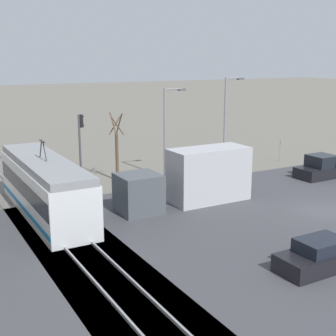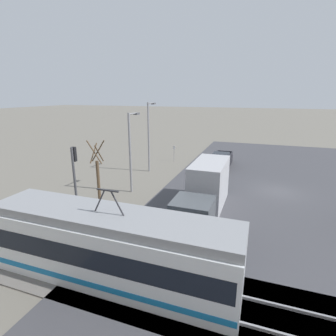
{
  "view_description": "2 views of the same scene",
  "coord_description": "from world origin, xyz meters",
  "px_view_note": "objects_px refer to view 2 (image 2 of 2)",
  "views": [
    {
      "loc": [
        -19.66,
        22.28,
        9.42
      ],
      "look_at": [
        8.92,
        6.2,
        1.74
      ],
      "focal_mm": 50.0,
      "sensor_mm": 36.0,
      "label": 1
    },
    {
      "loc": [
        1.86,
        24.67,
        8.72
      ],
      "look_at": [
        9.1,
        4.42,
        2.64
      ],
      "focal_mm": 28.0,
      "sensor_mm": 36.0,
      "label": 2
    }
  ],
  "objects_px": {
    "light_rail_tram": "(111,247)",
    "traffic_light_pole": "(75,176)",
    "street_lamp_near_crossing": "(149,132)",
    "street_tree": "(98,177)",
    "no_parking_sign": "(174,152)",
    "pickup_truck": "(221,161)",
    "box_truck": "(206,191)",
    "street_lamp_mid_block": "(131,147)"
  },
  "relations": [
    {
      "from": "light_rail_tram",
      "to": "no_parking_sign",
      "type": "bearing_deg",
      "value": -78.76
    },
    {
      "from": "pickup_truck",
      "to": "street_lamp_near_crossing",
      "type": "relative_size",
      "value": 0.73
    },
    {
      "from": "light_rail_tram",
      "to": "street_lamp_mid_block",
      "type": "height_order",
      "value": "street_lamp_mid_block"
    },
    {
      "from": "pickup_truck",
      "to": "street_tree",
      "type": "distance_m",
      "value": 17.04
    },
    {
      "from": "light_rail_tram",
      "to": "street_lamp_mid_block",
      "type": "relative_size",
      "value": 1.69
    },
    {
      "from": "pickup_truck",
      "to": "street_lamp_mid_block",
      "type": "height_order",
      "value": "street_lamp_mid_block"
    },
    {
      "from": "traffic_light_pole",
      "to": "street_lamp_near_crossing",
      "type": "distance_m",
      "value": 13.87
    },
    {
      "from": "street_tree",
      "to": "street_lamp_near_crossing",
      "type": "distance_m",
      "value": 11.0
    },
    {
      "from": "box_truck",
      "to": "street_lamp_near_crossing",
      "type": "relative_size",
      "value": 1.17
    },
    {
      "from": "light_rail_tram",
      "to": "pickup_truck",
      "type": "bearing_deg",
      "value": -94.73
    },
    {
      "from": "traffic_light_pole",
      "to": "no_parking_sign",
      "type": "distance_m",
      "value": 19.32
    },
    {
      "from": "street_lamp_near_crossing",
      "to": "pickup_truck",
      "type": "bearing_deg",
      "value": -149.82
    },
    {
      "from": "light_rail_tram",
      "to": "traffic_light_pole",
      "type": "height_order",
      "value": "traffic_light_pole"
    },
    {
      "from": "traffic_light_pole",
      "to": "light_rail_tram",
      "type": "bearing_deg",
      "value": 141.37
    },
    {
      "from": "traffic_light_pole",
      "to": "box_truck",
      "type": "bearing_deg",
      "value": -147.93
    },
    {
      "from": "light_rail_tram",
      "to": "street_lamp_near_crossing",
      "type": "xyz_separation_m",
      "value": [
        5.84,
        -17.94,
        2.8
      ]
    },
    {
      "from": "street_tree",
      "to": "no_parking_sign",
      "type": "relative_size",
      "value": 2.62
    },
    {
      "from": "box_truck",
      "to": "traffic_light_pole",
      "type": "relative_size",
      "value": 1.68
    },
    {
      "from": "traffic_light_pole",
      "to": "street_lamp_mid_block",
      "type": "height_order",
      "value": "street_lamp_mid_block"
    },
    {
      "from": "light_rail_tram",
      "to": "street_lamp_mid_block",
      "type": "xyz_separation_m",
      "value": [
        4.68,
        -11.21,
        2.45
      ]
    },
    {
      "from": "light_rail_tram",
      "to": "box_truck",
      "type": "relative_size",
      "value": 1.32
    },
    {
      "from": "traffic_light_pole",
      "to": "street_tree",
      "type": "relative_size",
      "value": 1.01
    },
    {
      "from": "pickup_truck",
      "to": "traffic_light_pole",
      "type": "xyz_separation_m",
      "value": [
        7.03,
        18.28,
        2.74
      ]
    },
    {
      "from": "light_rail_tram",
      "to": "street_tree",
      "type": "distance_m",
      "value": 9.06
    },
    {
      "from": "box_truck",
      "to": "traffic_light_pole",
      "type": "xyz_separation_m",
      "value": [
        7.8,
        4.89,
        1.78
      ]
    },
    {
      "from": "pickup_truck",
      "to": "street_tree",
      "type": "height_order",
      "value": "street_tree"
    },
    {
      "from": "street_lamp_mid_block",
      "to": "no_parking_sign",
      "type": "distance_m",
      "value": 12.47
    },
    {
      "from": "light_rail_tram",
      "to": "pickup_truck",
      "type": "relative_size",
      "value": 2.1
    },
    {
      "from": "light_rail_tram",
      "to": "pickup_truck",
      "type": "height_order",
      "value": "light_rail_tram"
    },
    {
      "from": "street_tree",
      "to": "street_lamp_mid_block",
      "type": "xyz_separation_m",
      "value": [
        -0.84,
        -4.06,
        1.74
      ]
    },
    {
      "from": "no_parking_sign",
      "to": "box_truck",
      "type": "bearing_deg",
      "value": 116.92
    },
    {
      "from": "light_rail_tram",
      "to": "street_lamp_near_crossing",
      "type": "height_order",
      "value": "street_lamp_near_crossing"
    },
    {
      "from": "pickup_truck",
      "to": "street_lamp_mid_block",
      "type": "relative_size",
      "value": 0.8
    },
    {
      "from": "street_tree",
      "to": "street_lamp_near_crossing",
      "type": "relative_size",
      "value": 0.69
    },
    {
      "from": "light_rail_tram",
      "to": "traffic_light_pole",
      "type": "xyz_separation_m",
      "value": [
        5.17,
        -4.13,
        1.76
      ]
    },
    {
      "from": "street_lamp_mid_block",
      "to": "no_parking_sign",
      "type": "bearing_deg",
      "value": -90.19
    },
    {
      "from": "box_truck",
      "to": "pickup_truck",
      "type": "height_order",
      "value": "box_truck"
    },
    {
      "from": "street_tree",
      "to": "pickup_truck",
      "type": "bearing_deg",
      "value": -115.76
    },
    {
      "from": "box_truck",
      "to": "street_lamp_mid_block",
      "type": "distance_m",
      "value": 8.01
    },
    {
      "from": "light_rail_tram",
      "to": "traffic_light_pole",
      "type": "distance_m",
      "value": 6.85
    },
    {
      "from": "traffic_light_pole",
      "to": "no_parking_sign",
      "type": "relative_size",
      "value": 2.64
    },
    {
      "from": "box_truck",
      "to": "street_lamp_mid_block",
      "type": "relative_size",
      "value": 1.27
    }
  ]
}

